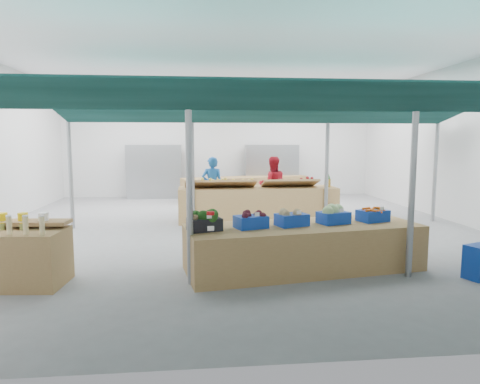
{
  "coord_description": "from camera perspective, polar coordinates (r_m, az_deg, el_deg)",
  "views": [
    {
      "loc": [
        -0.88,
        -10.4,
        2.19
      ],
      "look_at": [
        0.0,
        -1.6,
        1.12
      ],
      "focal_mm": 32.0,
      "sensor_mm": 36.0,
      "label": 1
    }
  ],
  "objects": [
    {
      "name": "bottle_shelf",
      "position": [
        7.48,
        -29.24,
        -7.37
      ],
      "size": [
        1.97,
        1.29,
        1.13
      ],
      "rotation": [
        0.0,
        0.0,
        -0.09
      ],
      "color": "olive",
      "rests_on": "floor"
    },
    {
      "name": "crate_cabbage",
      "position": [
        7.53,
        12.35,
        -2.92
      ],
      "size": [
        0.59,
        0.49,
        0.35
      ],
      "rotation": [
        0.0,
        0.0,
        0.33
      ],
      "color": "#0E36A0",
      "rests_on": "veg_counter"
    },
    {
      "name": "apple_heap_red",
      "position": [
        11.69,
        6.67,
        1.42
      ],
      "size": [
        1.51,
        0.73,
        0.27
      ],
      "rotation": [
        0.0,
        0.0,
        0.02
      ],
      "color": "#997247",
      "rests_on": "fruit_counter"
    },
    {
      "name": "hall",
      "position": [
        11.88,
        -1.5,
        9.09
      ],
      "size": [
        13.0,
        13.0,
        13.0
      ],
      "color": "silver",
      "rests_on": "ground"
    },
    {
      "name": "veg_counter",
      "position": [
        7.41,
        8.44,
        -7.28
      ],
      "size": [
        4.11,
        1.95,
        0.77
      ],
      "primitive_type": "cube",
      "rotation": [
        0.0,
        0.0,
        0.16
      ],
      "color": "olive",
      "rests_on": "floor"
    },
    {
      "name": "vendor_right",
      "position": [
        12.83,
        4.35,
        0.91
      ],
      "size": [
        0.84,
        0.66,
        1.71
      ],
      "primitive_type": "imported",
      "rotation": [
        0.0,
        0.0,
        3.15
      ],
      "color": "#B41625",
      "rests_on": "floor"
    },
    {
      "name": "crate_carrots",
      "position": [
        7.92,
        17.29,
        -2.94
      ],
      "size": [
        0.59,
        0.49,
        0.29
      ],
      "rotation": [
        0.0,
        0.0,
        0.33
      ],
      "color": "#0E36A0",
      "rests_on": "veg_counter"
    },
    {
      "name": "fruit_counter",
      "position": [
        11.71,
        2.38,
        -1.61
      ],
      "size": [
        4.29,
        1.06,
        0.92
      ],
      "primitive_type": "cube",
      "rotation": [
        0.0,
        0.0,
        0.01
      ],
      "color": "olive",
      "rests_on": "floor"
    },
    {
      "name": "crate_celeriac",
      "position": [
        7.21,
        6.92,
        -3.35
      ],
      "size": [
        0.59,
        0.49,
        0.31
      ],
      "rotation": [
        0.0,
        0.0,
        0.33
      ],
      "color": "#0E36A0",
      "rests_on": "veg_counter"
    },
    {
      "name": "apple_heap_yellow",
      "position": [
        11.42,
        -2.6,
        1.33
      ],
      "size": [
        1.91,
        0.74,
        0.27
      ],
      "rotation": [
        0.0,
        0.0,
        0.02
      ],
      "color": "#997247",
      "rests_on": "fruit_counter"
    },
    {
      "name": "pineapple",
      "position": [
        11.98,
        11.68,
        1.53
      ],
      "size": [
        0.14,
        0.14,
        0.39
      ],
      "rotation": [
        0.0,
        0.0,
        0.02
      ],
      "color": "#8C6019",
      "rests_on": "fruit_counter"
    },
    {
      "name": "vendor_left",
      "position": [
        12.64,
        -3.71,
        0.83
      ],
      "size": [
        0.63,
        0.42,
        1.71
      ],
      "primitive_type": "imported",
      "rotation": [
        0.0,
        0.0,
        3.15
      ],
      "color": "#1856A2",
      "rests_on": "floor"
    },
    {
      "name": "awnings",
      "position": [
        8.82,
        5.02,
        10.71
      ],
      "size": [
        9.5,
        7.08,
        0.3
      ],
      "color": "#0A2D2B",
      "rests_on": "pole_grid"
    },
    {
      "name": "crate_broccoli",
      "position": [
        6.8,
        -4.76,
        -3.82
      ],
      "size": [
        0.59,
        0.49,
        0.35
      ],
      "rotation": [
        0.0,
        0.0,
        0.33
      ],
      "color": "black",
      "rests_on": "veg_counter"
    },
    {
      "name": "back_shelving_right",
      "position": [
        16.69,
        4.22,
        2.79
      ],
      "size": [
        2.0,
        0.5,
        2.0
      ],
      "primitive_type": "cube",
      "color": "#B23F33",
      "rests_on": "floor"
    },
    {
      "name": "crate_beets",
      "position": [
        6.98,
        1.47,
        -3.73
      ],
      "size": [
        0.59,
        0.49,
        0.29
      ],
      "rotation": [
        0.0,
        0.0,
        0.33
      ],
      "color": "#0E36A0",
      "rests_on": "veg_counter"
    },
    {
      "name": "sparrow",
      "position": [
        6.63,
        -6.05,
        -3.34
      ],
      "size": [
        0.12,
        0.09,
        0.11
      ],
      "rotation": [
        0.0,
        0.0,
        0.33
      ],
      "color": "brown",
      "rests_on": "crate_broccoli"
    },
    {
      "name": "pole_grid",
      "position": [
        8.81,
        4.95,
        4.41
      ],
      "size": [
        10.0,
        4.6,
        3.0
      ],
      "color": "gray",
      "rests_on": "floor"
    },
    {
      "name": "far_counter",
      "position": [
        15.9,
        0.69,
        0.52
      ],
      "size": [
        4.78,
        2.3,
        0.85
      ],
      "primitive_type": "cube",
      "rotation": [
        0.0,
        0.0,
        0.3
      ],
      "color": "olive",
      "rests_on": "floor"
    },
    {
      "name": "pole_ribbon",
      "position": [
        6.45,
        -3.95,
        -3.03
      ],
      "size": [
        0.12,
        0.12,
        0.28
      ],
      "color": "#B70C10",
      "rests_on": "pole_grid"
    },
    {
      "name": "back_shelving_left",
      "position": [
        16.52,
        -11.36,
        2.63
      ],
      "size": [
        2.0,
        0.5,
        2.0
      ],
      "primitive_type": "cube",
      "color": "#B23F33",
      "rests_on": "floor"
    },
    {
      "name": "floor",
      "position": [
        10.66,
        -0.88,
        -4.95
      ],
      "size": [
        13.0,
        13.0,
        0.0
      ],
      "primitive_type": "plane",
      "color": "slate",
      "rests_on": "ground"
    },
    {
      "name": "crate_stack",
      "position": [
        7.86,
        29.35,
        -8.13
      ],
      "size": [
        0.54,
        0.46,
        0.54
      ],
      "primitive_type": "cube",
      "rotation": [
        0.0,
        0.0,
        0.35
      ],
      "color": "#0E36A0",
      "rests_on": "floor"
    }
  ]
}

